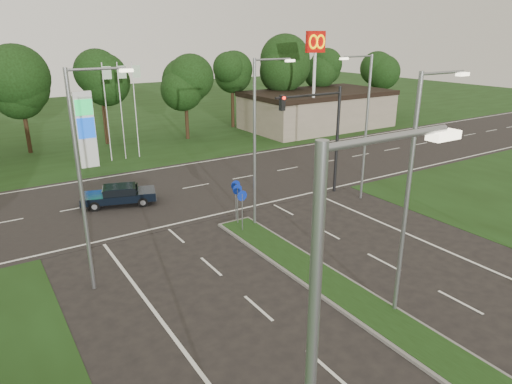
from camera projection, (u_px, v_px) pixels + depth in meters
verge_far at (79, 121)px, 56.12m from camera, size 160.00×50.00×0.02m
cross_road at (183, 189)px, 31.48m from camera, size 160.00×12.00×0.02m
median_kerb at (424, 345)px, 15.56m from camera, size 2.00×26.00×0.12m
commercial_building at (317, 110)px, 51.59m from camera, size 16.00×9.00×4.00m
streetlight_median_near at (412, 186)px, 16.02m from camera, size 2.53×0.22×9.00m
streetlight_median_far at (258, 135)px, 23.96m from camera, size 2.53×0.22×9.00m
streetlight_left_far at (84, 172)px, 17.63m from camera, size 2.53×0.22×9.00m
streetlight_right_far at (364, 121)px, 27.94m from camera, size 2.53×0.22×9.00m
traffic_signal at (323, 125)px, 28.85m from camera, size 5.10×0.42×7.00m
median_signs at (238, 197)px, 24.88m from camera, size 1.16×1.76×2.38m
gas_pylon at (88, 127)px, 35.69m from camera, size 5.80×1.26×8.00m
mcdonalds_sign at (315, 57)px, 44.38m from camera, size 2.20×0.47×10.40m
treeline_far at (109, 72)px, 41.95m from camera, size 6.00×6.00×9.90m
navy_sedan at (119, 195)px, 28.37m from camera, size 4.77×3.08×1.22m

